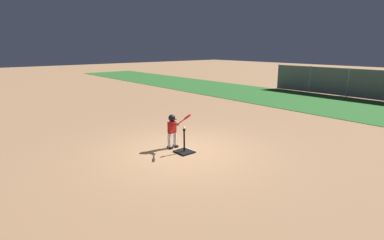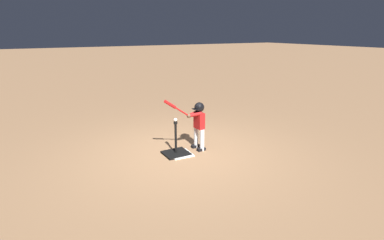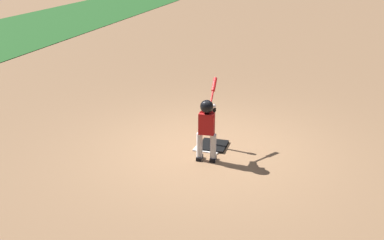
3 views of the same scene
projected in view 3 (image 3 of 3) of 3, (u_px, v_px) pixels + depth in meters
ground_plane at (209, 149)px, 7.75m from camera, size 90.00×90.00×0.00m
home_plate at (209, 147)px, 7.79m from camera, size 0.47×0.47×0.02m
batting_tee at (213, 142)px, 7.81m from camera, size 0.51×0.46×0.71m
batter_child at (207, 122)px, 7.13m from camera, size 0.93×0.33×1.19m
baseball at (214, 106)px, 7.57m from camera, size 0.07×0.07×0.07m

